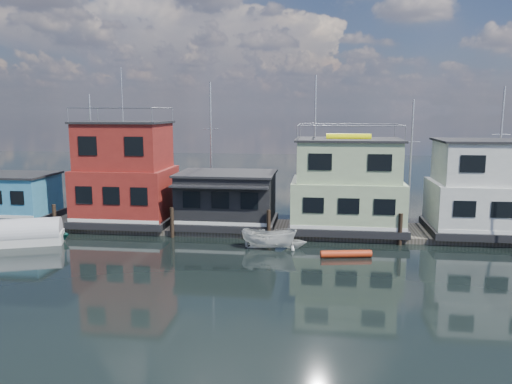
# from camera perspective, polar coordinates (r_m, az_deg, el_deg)

# --- Properties ---
(ground) EXTENTS (160.00, 160.00, 0.00)m
(ground) POSITION_cam_1_polar(r_m,az_deg,el_deg) (27.19, -7.01, -10.28)
(ground) COLOR black
(ground) RESTS_ON ground
(dock) EXTENTS (48.00, 5.00, 0.40)m
(dock) POSITION_cam_1_polar(r_m,az_deg,el_deg) (38.40, -2.58, -4.07)
(dock) COLOR #595147
(dock) RESTS_ON ground
(houseboat_blue) EXTENTS (6.40, 4.90, 3.66)m
(houseboat_blue) POSITION_cam_1_polar(r_m,az_deg,el_deg) (44.73, -25.96, -0.48)
(houseboat_blue) COLOR black
(houseboat_blue) RESTS_ON dock
(houseboat_red) EXTENTS (7.40, 5.90, 11.86)m
(houseboat_red) POSITION_cam_1_polar(r_m,az_deg,el_deg) (40.04, -14.70, 1.86)
(houseboat_red) COLOR black
(houseboat_red) RESTS_ON dock
(houseboat_dark) EXTENTS (7.40, 6.10, 4.06)m
(houseboat_dark) POSITION_cam_1_polar(r_m,az_deg,el_deg) (38.02, -3.36, -0.80)
(houseboat_dark) COLOR black
(houseboat_dark) RESTS_ON dock
(houseboat_green) EXTENTS (8.40, 5.90, 7.03)m
(houseboat_green) POSITION_cam_1_polar(r_m,az_deg,el_deg) (37.26, 10.37, 0.62)
(houseboat_green) COLOR black
(houseboat_green) RESTS_ON dock
(houseboat_white) EXTENTS (8.40, 5.90, 6.66)m
(houseboat_white) POSITION_cam_1_polar(r_m,az_deg,el_deg) (39.10, 25.16, 0.27)
(houseboat_white) COLOR black
(houseboat_white) RESTS_ON dock
(pilings) EXTENTS (42.28, 0.28, 2.20)m
(pilings) POSITION_cam_1_polar(r_m,az_deg,el_deg) (35.58, -3.90, -3.68)
(pilings) COLOR #2D2116
(pilings) RESTS_ON ground
(background_masts) EXTENTS (36.40, 0.16, 12.00)m
(background_masts) POSITION_cam_1_polar(r_m,az_deg,el_deg) (42.97, 5.03, 4.56)
(background_masts) COLOR silver
(background_masts) RESTS_ON ground
(motorboat) EXTENTS (3.80, 1.65, 1.43)m
(motorboat) POSITION_cam_1_polar(r_m,az_deg,el_deg) (33.09, 1.48, -5.34)
(motorboat) COLOR silver
(motorboat) RESTS_ON ground
(tarp_runabout) EXTENTS (5.08, 3.40, 1.92)m
(tarp_runabout) POSITION_cam_1_polar(r_m,az_deg,el_deg) (37.67, -24.79, -4.40)
(tarp_runabout) COLOR beige
(tarp_runabout) RESTS_ON ground
(dinghy_white) EXTENTS (1.97, 1.74, 0.98)m
(dinghy_white) POSITION_cam_1_polar(r_m,az_deg,el_deg) (33.45, 4.22, -5.60)
(dinghy_white) COLOR silver
(dinghy_white) RESTS_ON ground
(red_kayak) EXTENTS (3.22, 1.05, 0.47)m
(red_kayak) POSITION_cam_1_polar(r_m,az_deg,el_deg) (31.85, 10.25, -6.98)
(red_kayak) COLOR #B63013
(red_kayak) RESTS_ON ground
(dinghy_teal) EXTENTS (4.51, 3.40, 0.88)m
(dinghy_teal) POSITION_cam_1_polar(r_m,az_deg,el_deg) (38.48, -23.26, -4.44)
(dinghy_teal) COLOR #238273
(dinghy_teal) RESTS_ON ground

